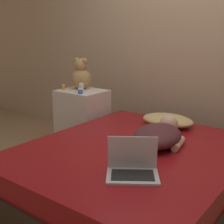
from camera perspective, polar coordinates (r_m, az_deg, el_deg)
ground_plane at (r=2.63m, az=3.79°, el=-15.38°), size 12.00×12.00×0.00m
wall_back at (r=3.36m, az=15.96°, el=13.84°), size 8.00×0.06×2.60m
bed at (r=2.53m, az=3.87°, el=-11.18°), size 1.58×1.86×0.43m
nightstand at (r=3.58m, az=-5.43°, el=-1.30°), size 0.51×0.42×0.67m
pillow at (r=3.04m, az=10.13°, el=-1.47°), size 0.51×0.36×0.11m
person_lying at (r=2.53m, az=8.66°, el=-4.05°), size 0.46×0.69×0.17m
laptop at (r=1.99m, az=3.77°, el=-10.00°), size 0.39×0.37×0.24m
teddy_bear at (r=3.57m, az=-5.67°, el=6.66°), size 0.23×0.23×0.35m
bottle_blue at (r=3.31m, az=-5.81°, el=3.81°), size 0.05×0.05×0.06m
bottle_clear at (r=3.40m, az=-5.64°, el=4.45°), size 0.05×0.05×0.10m
bottle_orange at (r=3.57m, az=-8.86°, el=4.51°), size 0.03×0.03×0.06m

